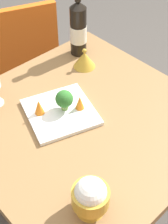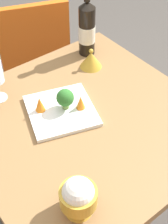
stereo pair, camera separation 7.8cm
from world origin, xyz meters
TOP-DOWN VIEW (x-y plane):
  - ground_plane at (0.00, 0.00)m, footprint 8.00×8.00m
  - dining_table at (0.00, 0.00)m, footprint 0.89×0.89m
  - chair_by_wall at (-0.24, -0.79)m, footprint 0.52×0.52m
  - wine_bottle at (-0.28, -0.34)m, footprint 0.08×0.08m
  - rice_bowl at (0.25, 0.29)m, footprint 0.11×0.11m
  - rice_bowl_lid at (-0.23, -0.24)m, footprint 0.10×0.10m
  - serving_plate at (0.05, -0.08)m, footprint 0.32×0.32m
  - broccoli_floret at (0.03, -0.07)m, footprint 0.07×0.07m
  - carrot_garnish_left at (-0.01, -0.04)m, footprint 0.04×0.04m
  - carrot_garnish_right at (0.12, -0.12)m, footprint 0.04×0.04m

SIDE VIEW (x-z plane):
  - ground_plane at x=0.00m, z-range 0.00..0.00m
  - chair_by_wall at x=-0.24m, z-range 0.10..0.95m
  - dining_table at x=0.00m, z-range 0.28..1.02m
  - serving_plate at x=0.05m, z-range 0.74..0.75m
  - rice_bowl_lid at x=-0.23m, z-range 0.73..0.82m
  - carrot_garnish_left at x=-0.01m, z-range 0.75..0.81m
  - carrot_garnish_right at x=0.12m, z-range 0.75..0.82m
  - broccoli_floret at x=0.03m, z-range 0.76..0.85m
  - rice_bowl at x=0.25m, z-range 0.74..0.88m
  - wine_bottle at x=-0.28m, z-range 0.70..1.03m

